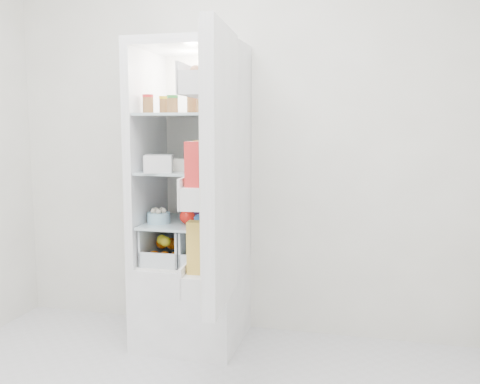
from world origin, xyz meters
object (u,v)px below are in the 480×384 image
(refrigerator, at_px, (194,233))
(red_cabbage, at_px, (197,206))
(fridge_door, at_px, (215,174))
(mushroom_bowl, at_px, (159,218))

(refrigerator, distance_m, red_cabbage, 0.16)
(red_cabbage, distance_m, fridge_door, 0.78)
(refrigerator, relative_size, mushroom_bowl, 13.37)
(red_cabbage, height_order, mushroom_bowl, red_cabbage)
(red_cabbage, bearing_deg, fridge_door, -64.42)
(mushroom_bowl, height_order, fridge_door, fridge_door)
(red_cabbage, relative_size, mushroom_bowl, 1.16)
(red_cabbage, relative_size, fridge_door, 0.12)
(red_cabbage, distance_m, mushroom_bowl, 0.26)
(fridge_door, bearing_deg, refrigerator, 22.13)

